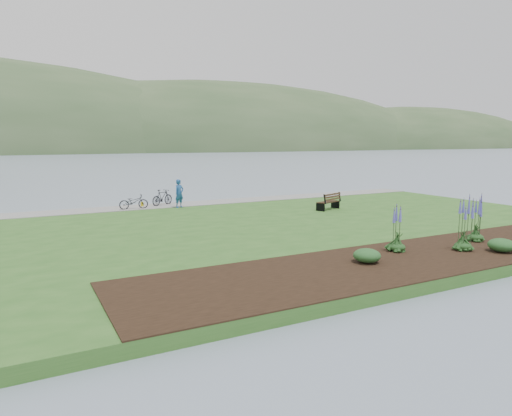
{
  "coord_description": "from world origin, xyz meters",
  "views": [
    {
      "loc": [
        -10.66,
        -21.01,
        4.48
      ],
      "look_at": [
        -0.68,
        -2.04,
        1.3
      ],
      "focal_mm": 32.0,
      "sensor_mm": 36.0,
      "label": 1
    }
  ],
  "objects": [
    {
      "name": "ground",
      "position": [
        0.0,
        0.0,
        0.0
      ],
      "size": [
        600.0,
        600.0,
        0.0
      ],
      "primitive_type": "plane",
      "color": "gray",
      "rests_on": "ground"
    },
    {
      "name": "lawn",
      "position": [
        0.0,
        -2.0,
        0.2
      ],
      "size": [
        34.0,
        20.0,
        0.4
      ],
      "primitive_type": "cube",
      "color": "#2D5B20",
      "rests_on": "ground"
    },
    {
      "name": "shoreline_path",
      "position": [
        0.0,
        6.9,
        0.42
      ],
      "size": [
        34.0,
        2.2,
        0.03
      ],
      "primitive_type": "cube",
      "color": "gray",
      "rests_on": "lawn"
    },
    {
      "name": "garden_bed",
      "position": [
        3.0,
        -9.8,
        0.42
      ],
      "size": [
        24.0,
        4.4,
        0.04
      ],
      "primitive_type": "cube",
      "color": "black",
      "rests_on": "lawn"
    },
    {
      "name": "far_hillside",
      "position": [
        20.0,
        170.0,
        0.0
      ],
      "size": [
        580.0,
        80.0,
        38.0
      ],
      "primitive_type": null,
      "color": "#37532E",
      "rests_on": "ground"
    },
    {
      "name": "park_bench",
      "position": [
        5.69,
        0.66,
        0.91
      ],
      "size": [
        1.8,
        1.22,
        1.04
      ],
      "rotation": [
        0.0,
        0.0,
        0.36
      ],
      "color": "#312013",
      "rests_on": "lawn"
    },
    {
      "name": "person",
      "position": [
        -1.92,
        5.69,
        1.42
      ],
      "size": [
        0.88,
        0.76,
        2.04
      ],
      "primitive_type": "imported",
      "rotation": [
        0.0,
        0.0,
        0.4
      ],
      "color": "#1F4E8E",
      "rests_on": "lawn"
    },
    {
      "name": "bicycle_a",
      "position": [
        -4.57,
        6.32,
        0.85
      ],
      "size": [
        0.67,
        1.73,
        0.89
      ],
      "primitive_type": "imported",
      "rotation": [
        0.0,
        0.0,
        1.52
      ],
      "color": "black",
      "rests_on": "lawn"
    },
    {
      "name": "bicycle_b",
      "position": [
        -2.58,
        7.11,
        0.91
      ],
      "size": [
        1.23,
        1.72,
        1.02
      ],
      "primitive_type": "imported",
      "rotation": [
        0.0,
        0.0,
        2.06
      ],
      "color": "black",
      "rests_on": "lawn"
    },
    {
      "name": "pannier",
      "position": [
        -3.85,
        7.2,
        0.54
      ],
      "size": [
        0.24,
        0.3,
        0.28
      ],
      "primitive_type": "cube",
      "rotation": [
        0.0,
        0.0,
        -0.29
      ],
      "color": "gold",
      "rests_on": "lawn"
    },
    {
      "name": "echium_0",
      "position": [
        3.86,
        -9.94,
        1.41
      ],
      "size": [
        0.62,
        0.62,
        2.25
      ],
      "color": "#163C16",
      "rests_on": "garden_bed"
    },
    {
      "name": "echium_1",
      "position": [
        5.66,
        -9.14,
        1.32
      ],
      "size": [
        0.62,
        0.62,
        2.07
      ],
      "color": "#163C16",
      "rests_on": "garden_bed"
    },
    {
      "name": "echium_4",
      "position": [
        1.58,
        -8.92,
        1.28
      ],
      "size": [
        0.62,
        0.62,
        2.07
      ],
      "color": "#163C16",
      "rests_on": "garden_bed"
    },
    {
      "name": "shrub_0",
      "position": [
        -0.46,
        -9.6,
        0.67
      ],
      "size": [
        0.92,
        0.92,
        0.46
      ],
      "primitive_type": "ellipsoid",
      "color": "#1E4C21",
      "rests_on": "garden_bed"
    },
    {
      "name": "shrub_1",
      "position": [
        4.93,
        -10.76,
        0.68
      ],
      "size": [
        0.96,
        0.96,
        0.48
      ],
      "primitive_type": "ellipsoid",
      "color": "#1E4C21",
      "rests_on": "garden_bed"
    }
  ]
}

